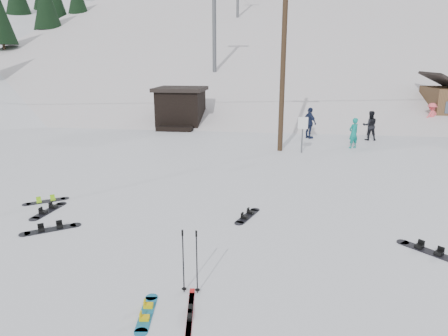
# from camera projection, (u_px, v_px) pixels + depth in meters

# --- Properties ---
(ground) EXTENTS (200.00, 200.00, 0.00)m
(ground) POSITION_uv_depth(u_px,v_px,m) (178.00, 303.00, 7.93)
(ground) COLOR white
(ground) RESTS_ON ground
(ski_slope) EXTENTS (60.00, 85.24, 65.97)m
(ski_slope) POSITION_uv_depth(u_px,v_px,m) (264.00, 167.00, 63.67)
(ski_slope) COLOR silver
(ski_slope) RESTS_ON ground
(ridge_left) EXTENTS (47.54, 95.03, 58.38)m
(ridge_left) POSITION_uv_depth(u_px,v_px,m) (28.00, 164.00, 61.36)
(ridge_left) COLOR white
(ridge_left) RESTS_ON ground
(treeline_crest) EXTENTS (50.00, 6.00, 10.00)m
(treeline_crest) POSITION_uv_depth(u_px,v_px,m) (271.00, 80.00, 90.11)
(treeline_crest) COLOR black
(treeline_crest) RESTS_ON ski_slope
(utility_pole) EXTENTS (2.00, 0.26, 9.00)m
(utility_pole) POSITION_uv_depth(u_px,v_px,m) (283.00, 59.00, 19.81)
(utility_pole) COLOR #3A2819
(utility_pole) RESTS_ON ground
(trail_sign) EXTENTS (0.50, 0.09, 1.85)m
(trail_sign) POSITION_uv_depth(u_px,v_px,m) (303.00, 128.00, 20.16)
(trail_sign) COLOR #595B60
(trail_sign) RESTS_ON ground
(lift_hut) EXTENTS (3.40, 4.10, 2.75)m
(lift_hut) POSITION_uv_depth(u_px,v_px,m) (181.00, 107.00, 28.22)
(lift_hut) COLOR black
(lift_hut) RESTS_ON ground
(lift_tower_near) EXTENTS (2.20, 0.36, 8.00)m
(lift_tower_near) POSITION_uv_depth(u_px,v_px,m) (214.00, 21.00, 35.03)
(lift_tower_near) COLOR #595B60
(lift_tower_near) RESTS_ON ski_slope
(hero_snowboard) EXTENTS (0.39, 1.31, 0.09)m
(hero_snowboard) POSITION_uv_depth(u_px,v_px,m) (147.00, 313.00, 7.56)
(hero_snowboard) COLOR teal
(hero_snowboard) RESTS_ON ground
(hero_skis) EXTENTS (0.38, 1.73, 0.09)m
(hero_skis) POSITION_uv_depth(u_px,v_px,m) (190.00, 314.00, 7.54)
(hero_skis) COLOR red
(hero_skis) RESTS_ON ground
(ski_poles) EXTENTS (0.38, 0.10, 1.39)m
(ski_poles) POSITION_uv_depth(u_px,v_px,m) (190.00, 261.00, 8.09)
(ski_poles) COLOR black
(ski_poles) RESTS_ON ground
(board_scatter_a) EXTENTS (1.40, 1.09, 0.12)m
(board_scatter_a) POSITION_uv_depth(u_px,v_px,m) (51.00, 229.00, 11.28)
(board_scatter_a) COLOR black
(board_scatter_a) RESTS_ON ground
(board_scatter_b) EXTENTS (0.44, 1.65, 0.12)m
(board_scatter_b) POSITION_uv_depth(u_px,v_px,m) (48.00, 210.00, 12.65)
(board_scatter_b) COLOR black
(board_scatter_b) RESTS_ON ground
(board_scatter_c) EXTENTS (1.24, 1.01, 0.10)m
(board_scatter_c) POSITION_uv_depth(u_px,v_px,m) (46.00, 201.00, 13.51)
(board_scatter_c) COLOR black
(board_scatter_c) RESTS_ON ground
(board_scatter_d) EXTENTS (1.29, 1.24, 0.12)m
(board_scatter_d) POSITION_uv_depth(u_px,v_px,m) (429.00, 251.00, 9.99)
(board_scatter_d) COLOR black
(board_scatter_d) RESTS_ON ground
(board_scatter_f) EXTENTS (0.69, 1.43, 0.10)m
(board_scatter_f) POSITION_uv_depth(u_px,v_px,m) (247.00, 216.00, 12.24)
(board_scatter_f) COLOR black
(board_scatter_f) RESTS_ON ground
(skier_teal) EXTENTS (0.71, 0.66, 1.63)m
(skier_teal) POSITION_uv_depth(u_px,v_px,m) (354.00, 133.00, 21.42)
(skier_teal) COLOR #0C7F73
(skier_teal) RESTS_ON ground
(skier_dark) EXTENTS (0.88, 0.70, 1.74)m
(skier_dark) POSITION_uv_depth(u_px,v_px,m) (370.00, 126.00, 23.50)
(skier_dark) COLOR black
(skier_dark) RESTS_ON ground
(skier_pink) EXTENTS (1.34, 1.20, 1.80)m
(skier_pink) POSITION_uv_depth(u_px,v_px,m) (431.00, 116.00, 27.10)
(skier_pink) COLOR #F55660
(skier_pink) RESTS_ON ground
(skier_navy) EXTENTS (1.02, 1.15, 1.87)m
(skier_navy) POSITION_uv_depth(u_px,v_px,m) (310.00, 123.00, 24.01)
(skier_navy) COLOR #192240
(skier_navy) RESTS_ON ground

